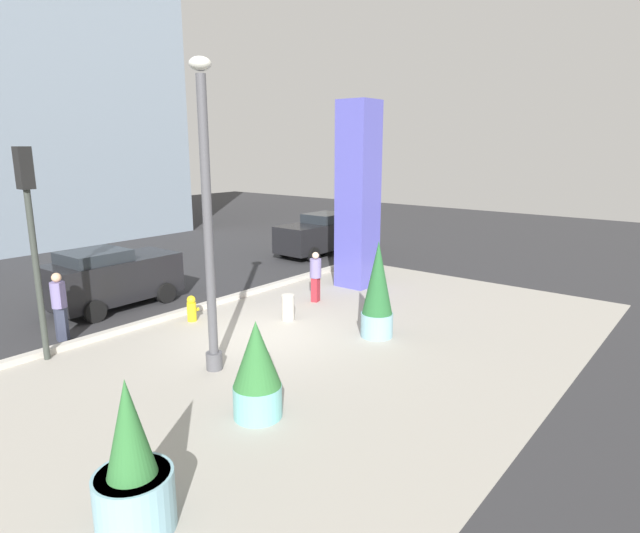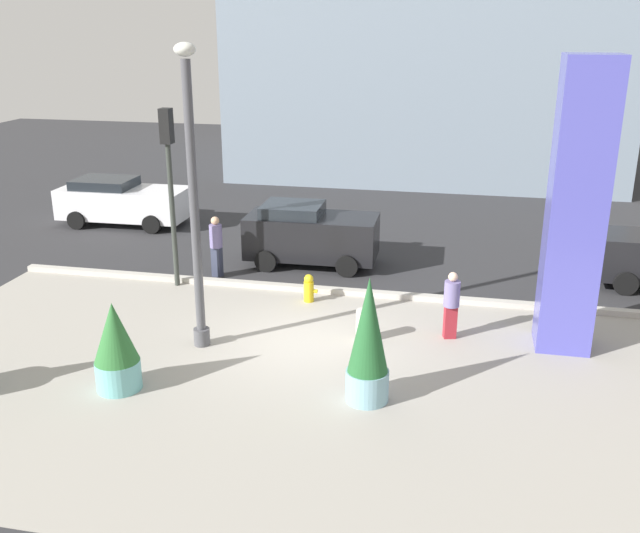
{
  "view_description": "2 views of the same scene",
  "coord_description": "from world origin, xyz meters",
  "px_view_note": "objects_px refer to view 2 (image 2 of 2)",
  "views": [
    {
      "loc": [
        -9.25,
        -9.24,
        4.84
      ],
      "look_at": [
        0.77,
        -1.23,
        1.89
      ],
      "focal_mm": 29.61,
      "sensor_mm": 36.0,
      "label": 1
    },
    {
      "loc": [
        3.4,
        -14.28,
        6.91
      ],
      "look_at": [
        0.58,
        -0.96,
        2.19
      ],
      "focal_mm": 39.73,
      "sensor_mm": 36.0,
      "label": 2
    }
  ],
  "objects_px": {
    "art_pillar_blue": "(576,209)",
    "lamp_post": "(194,208)",
    "concrete_bollard": "(364,325)",
    "car_passing_lane": "(310,234)",
    "traffic_light_far_side": "(170,170)",
    "pedestrian_by_curb": "(451,302)",
    "fire_hydrant": "(309,288)",
    "pedestrian_on_sidewalk": "(216,243)",
    "potted_plant_near_right": "(116,347)",
    "car_curb_west": "(122,201)",
    "potted_plant_curbside": "(368,343)"
  },
  "relations": [
    {
      "from": "car_curb_west",
      "to": "fire_hydrant",
      "type": "bearing_deg",
      "value": -35.82
    },
    {
      "from": "lamp_post",
      "to": "potted_plant_near_right",
      "type": "relative_size",
      "value": 3.56
    },
    {
      "from": "fire_hydrant",
      "to": "concrete_bollard",
      "type": "bearing_deg",
      "value": -49.73
    },
    {
      "from": "potted_plant_curbside",
      "to": "pedestrian_on_sidewalk",
      "type": "xyz_separation_m",
      "value": [
        -5.22,
        6.09,
        -0.23
      ]
    },
    {
      "from": "lamp_post",
      "to": "pedestrian_on_sidewalk",
      "type": "relative_size",
      "value": 3.71
    },
    {
      "from": "potted_plant_near_right",
      "to": "fire_hydrant",
      "type": "bearing_deg",
      "value": 63.36
    },
    {
      "from": "potted_plant_near_right",
      "to": "concrete_bollard",
      "type": "distance_m",
      "value": 5.49
    },
    {
      "from": "car_passing_lane",
      "to": "concrete_bollard",
      "type": "bearing_deg",
      "value": -64.63
    },
    {
      "from": "art_pillar_blue",
      "to": "pedestrian_by_curb",
      "type": "xyz_separation_m",
      "value": [
        -2.46,
        -0.13,
        -2.27
      ]
    },
    {
      "from": "art_pillar_blue",
      "to": "potted_plant_near_right",
      "type": "height_order",
      "value": "art_pillar_blue"
    },
    {
      "from": "traffic_light_far_side",
      "to": "pedestrian_by_curb",
      "type": "xyz_separation_m",
      "value": [
        7.5,
        -1.93,
        -2.34
      ]
    },
    {
      "from": "lamp_post",
      "to": "traffic_light_far_side",
      "type": "distance_m",
      "value": 4.04
    },
    {
      "from": "fire_hydrant",
      "to": "traffic_light_far_side",
      "type": "distance_m",
      "value": 4.8
    },
    {
      "from": "lamp_post",
      "to": "pedestrian_by_curb",
      "type": "distance_m",
      "value": 6.11
    },
    {
      "from": "traffic_light_far_side",
      "to": "fire_hydrant",
      "type": "bearing_deg",
      "value": -6.31
    },
    {
      "from": "lamp_post",
      "to": "traffic_light_far_side",
      "type": "bearing_deg",
      "value": 120.58
    },
    {
      "from": "fire_hydrant",
      "to": "car_curb_west",
      "type": "xyz_separation_m",
      "value": [
        -8.19,
        5.91,
        0.48
      ]
    },
    {
      "from": "car_curb_west",
      "to": "pedestrian_on_sidewalk",
      "type": "distance_m",
      "value": 6.9
    },
    {
      "from": "potted_plant_curbside",
      "to": "concrete_bollard",
      "type": "bearing_deg",
      "value": 100.04
    },
    {
      "from": "car_curb_west",
      "to": "pedestrian_by_curb",
      "type": "distance_m",
      "value": 13.99
    },
    {
      "from": "fire_hydrant",
      "to": "concrete_bollard",
      "type": "distance_m",
      "value": 2.71
    },
    {
      "from": "car_curb_west",
      "to": "potted_plant_near_right",
      "type": "bearing_deg",
      "value": -63.71
    },
    {
      "from": "potted_plant_near_right",
      "to": "car_passing_lane",
      "type": "relative_size",
      "value": 0.47
    },
    {
      "from": "potted_plant_curbside",
      "to": "concrete_bollard",
      "type": "height_order",
      "value": "potted_plant_curbside"
    },
    {
      "from": "lamp_post",
      "to": "pedestrian_by_curb",
      "type": "bearing_deg",
      "value": 15.83
    },
    {
      "from": "art_pillar_blue",
      "to": "lamp_post",
      "type": "bearing_deg",
      "value": -168.06
    },
    {
      "from": "potted_plant_curbside",
      "to": "car_passing_lane",
      "type": "distance_m",
      "value": 8.2
    },
    {
      "from": "lamp_post",
      "to": "car_passing_lane",
      "type": "distance_m",
      "value": 6.52
    },
    {
      "from": "car_passing_lane",
      "to": "potted_plant_curbside",
      "type": "bearing_deg",
      "value": -69.63
    },
    {
      "from": "potted_plant_near_right",
      "to": "fire_hydrant",
      "type": "xyz_separation_m",
      "value": [
        2.66,
        5.29,
        -0.54
      ]
    },
    {
      "from": "pedestrian_on_sidewalk",
      "to": "fire_hydrant",
      "type": "bearing_deg",
      "value": -24.48
    },
    {
      "from": "potted_plant_curbside",
      "to": "fire_hydrant",
      "type": "height_order",
      "value": "potted_plant_curbside"
    },
    {
      "from": "fire_hydrant",
      "to": "concrete_bollard",
      "type": "relative_size",
      "value": 1.0
    },
    {
      "from": "lamp_post",
      "to": "potted_plant_curbside",
      "type": "distance_m",
      "value": 4.76
    },
    {
      "from": "potted_plant_near_right",
      "to": "pedestrian_by_curb",
      "type": "relative_size",
      "value": 1.14
    },
    {
      "from": "concrete_bollard",
      "to": "traffic_light_far_side",
      "type": "bearing_deg",
      "value": 155.97
    },
    {
      "from": "art_pillar_blue",
      "to": "car_curb_west",
      "type": "height_order",
      "value": "art_pillar_blue"
    },
    {
      "from": "car_passing_lane",
      "to": "lamp_post",
      "type": "bearing_deg",
      "value": -100.79
    },
    {
      "from": "lamp_post",
      "to": "fire_hydrant",
      "type": "distance_m",
      "value": 4.52
    },
    {
      "from": "concrete_bollard",
      "to": "pedestrian_by_curb",
      "type": "bearing_deg",
      "value": 16.19
    },
    {
      "from": "lamp_post",
      "to": "car_curb_west",
      "type": "bearing_deg",
      "value": 125.58
    },
    {
      "from": "concrete_bollard",
      "to": "car_passing_lane",
      "type": "bearing_deg",
      "value": 115.37
    },
    {
      "from": "potted_plant_curbside",
      "to": "car_curb_west",
      "type": "bearing_deg",
      "value": 134.38
    },
    {
      "from": "lamp_post",
      "to": "potted_plant_near_right",
      "type": "height_order",
      "value": "lamp_post"
    },
    {
      "from": "art_pillar_blue",
      "to": "potted_plant_curbside",
      "type": "distance_m",
      "value": 5.5
    },
    {
      "from": "car_curb_west",
      "to": "potted_plant_curbside",
      "type": "bearing_deg",
      "value": -45.62
    },
    {
      "from": "lamp_post",
      "to": "car_curb_west",
      "type": "height_order",
      "value": "lamp_post"
    },
    {
      "from": "fire_hydrant",
      "to": "pedestrian_by_curb",
      "type": "xyz_separation_m",
      "value": [
        3.67,
        -1.51,
        0.52
      ]
    },
    {
      "from": "car_curb_west",
      "to": "pedestrian_on_sidewalk",
      "type": "xyz_separation_m",
      "value": [
        5.19,
        -4.55,
        0.13
      ]
    },
    {
      "from": "concrete_bollard",
      "to": "pedestrian_by_curb",
      "type": "distance_m",
      "value": 2.06
    }
  ]
}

